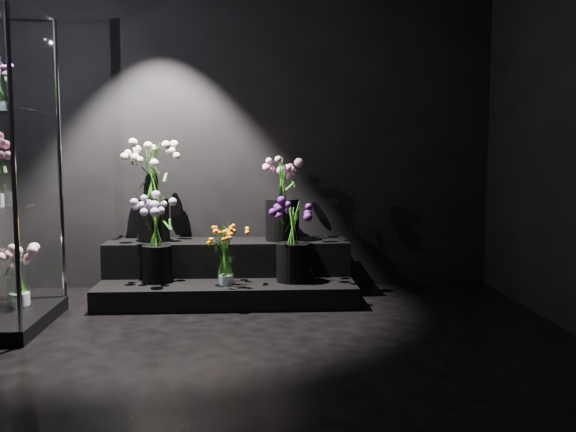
{
  "coord_description": "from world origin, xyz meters",
  "views": [
    {
      "loc": [
        -0.06,
        -3.47,
        1.18
      ],
      "look_at": [
        0.22,
        1.2,
        0.69
      ],
      "focal_mm": 40.0,
      "sensor_mm": 36.0,
      "label": 1
    }
  ],
  "objects": [
    {
      "name": "display_riser",
      "position": [
        -0.24,
        1.61,
        0.18
      ],
      "size": [
        1.96,
        0.87,
        0.44
      ],
      "color": "black",
      "rests_on": "floor"
    },
    {
      "name": "bouquet_orange_bells",
      "position": [
        -0.24,
        1.3,
        0.4
      ],
      "size": [
        0.32,
        0.32,
        0.46
      ],
      "rotation": [
        0.0,
        0.0,
        0.43
      ],
      "color": "white",
      "rests_on": "display_riser"
    },
    {
      "name": "wall_front",
      "position": [
        0.0,
        -2.0,
        1.4
      ],
      "size": [
        4.0,
        0.0,
        4.0
      ],
      "primitive_type": "plane",
      "rotation": [
        -1.57,
        0.0,
        0.0
      ],
      "color": "black",
      "rests_on": "floor"
    },
    {
      "name": "bouquet_lilac",
      "position": [
        -0.77,
        1.42,
        0.56
      ],
      "size": [
        0.42,
        0.42,
        0.67
      ],
      "rotation": [
        0.0,
        0.0,
        0.1
      ],
      "color": "black",
      "rests_on": "display_riser"
    },
    {
      "name": "bouquet_pink_roses",
      "position": [
        0.2,
        1.71,
        0.81
      ],
      "size": [
        0.41,
        0.41,
        0.68
      ],
      "rotation": [
        0.0,
        0.0,
        0.16
      ],
      "color": "black",
      "rests_on": "display_riser"
    },
    {
      "name": "wall_back",
      "position": [
        0.0,
        2.0,
        1.4
      ],
      "size": [
        4.0,
        0.0,
        4.0
      ],
      "primitive_type": "plane",
      "rotation": [
        1.57,
        0.0,
        0.0
      ],
      "color": "black",
      "rests_on": "floor"
    },
    {
      "name": "floor",
      "position": [
        0.0,
        0.0,
        0.0
      ],
      "size": [
        4.0,
        4.0,
        0.0
      ],
      "primitive_type": "plane",
      "color": "black",
      "rests_on": "ground"
    },
    {
      "name": "bouquet_cream_roses",
      "position": [
        -0.84,
        1.73,
        0.89
      ],
      "size": [
        0.44,
        0.44,
        0.8
      ],
      "rotation": [
        0.0,
        0.0,
        -0.19
      ],
      "color": "black",
      "rests_on": "display_riser"
    },
    {
      "name": "bouquet_purple",
      "position": [
        0.27,
        1.38,
        0.5
      ],
      "size": [
        0.35,
        0.35,
        0.61
      ],
      "rotation": [
        0.0,
        0.0,
        -0.06
      ],
      "color": "black",
      "rests_on": "display_riser"
    },
    {
      "name": "bouquet_case_base_pink",
      "position": [
        -1.66,
        0.99,
        0.32
      ],
      "size": [
        0.37,
        0.37,
        0.42
      ],
      "rotation": [
        0.0,
        0.0,
        0.26
      ],
      "color": "white",
      "rests_on": "display_case"
    }
  ]
}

